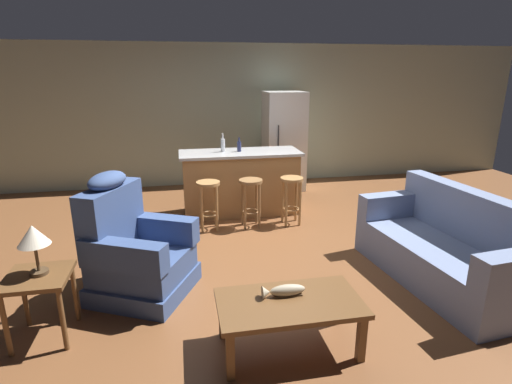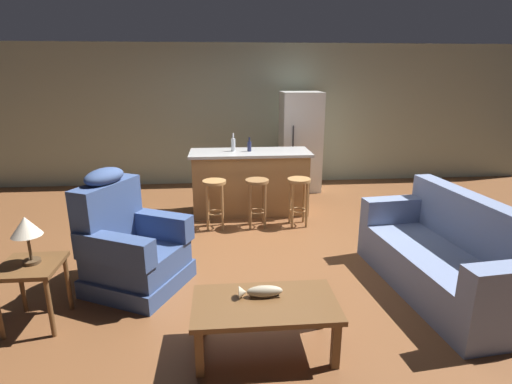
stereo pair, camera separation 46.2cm
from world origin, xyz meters
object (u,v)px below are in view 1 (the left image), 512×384
Objects in this scene: kitchen_island at (240,182)px; bottle_short_amber at (223,145)px; recliner_near_lamp at (135,252)px; end_table at (39,286)px; table_lamp at (33,238)px; bar_stool_left at (208,197)px; coffee_table at (289,307)px; refrigerator at (284,141)px; couch at (447,250)px; bar_stool_middle at (251,194)px; bottle_tall_green at (239,146)px; fish_figurine at (283,291)px; bar_stool_right at (292,192)px.

bottle_short_amber is (-0.25, 0.04, 0.57)m from kitchen_island.
recliner_near_lamp reaches higher than end_table.
table_lamp is 0.60× the size of bar_stool_left.
kitchen_island is (0.12, 3.24, 0.11)m from coffee_table.
bottle_short_amber is (1.78, 2.77, 0.59)m from end_table.
table_lamp reaches higher than end_table.
table_lamp is at bearing -127.61° from refrigerator.
end_table is at bearing 165.00° from coffee_table.
coffee_table is 1.96× the size of end_table.
couch is 2.90× the size of bar_stool_middle.
table_lamp is (-0.66, -0.58, 0.45)m from recliner_near_lamp.
bottle_tall_green reaches higher than coffee_table.
bottle_short_amber is (-2.00, 2.55, 0.71)m from couch.
table_lamp is 0.60× the size of bar_stool_middle.
coffee_table is 0.56× the size of couch.
bottle_tall_green is at bearing 87.43° from fish_figurine.
bottle_short_amber reaches higher than recliner_near_lamp.
end_table is at bearing -141.75° from bar_stool_right.
coffee_table is 1.98m from end_table.
bar_stool_middle is at bearing 85.47° from fish_figurine.
bar_stool_right is at bearing -44.96° from kitchen_island.
refrigerator is at bearing 75.88° from coffee_table.
couch is at bearing -55.03° from bottle_tall_green.
coffee_table is 0.62× the size of refrigerator.
couch is (1.87, 0.74, -0.02)m from coffee_table.
bar_stool_left reaches higher than coffee_table.
bottle_short_amber reaches higher than bar_stool_left.
bar_stool_left is (1.48, 2.08, -0.40)m from table_lamp.
couch is at bearing -78.45° from refrigerator.
bar_stool_middle is (0.05, -0.63, -0.01)m from kitchen_island.
refrigerator is 8.36× the size of bottle_tall_green.
refrigerator reaches higher than coffee_table.
bar_stool_middle is (2.07, 2.08, -0.40)m from table_lamp.
couch is at bearing -51.87° from bottle_short_amber.
bar_stool_middle reaches higher than end_table.
coffee_table is 1.66m from recliner_near_lamp.
refrigerator is at bearing 78.78° from bar_stool_right.
recliner_near_lamp is 0.90m from end_table.
bar_stool_middle is (0.17, 2.61, 0.11)m from coffee_table.
bar_stool_middle is 2.10m from refrigerator.
coffee_table is 3.32m from bottle_tall_green.
refrigerator is (3.03, 3.93, 0.42)m from end_table.
bottle_short_amber is (0.29, 0.67, 0.58)m from bar_stool_left.
refrigerator is at bearing 50.36° from kitchen_island.
bar_stool_middle reaches higher than coffee_table.
coffee_table is 3.25m from kitchen_island.
bar_stool_middle is 3.23× the size of bottle_tall_green.
end_table is 3.39m from bar_stool_right.
bottle_tall_green is (-1.76, 2.52, 0.69)m from couch.
bottle_short_amber is (-0.10, 3.21, 0.59)m from fish_figurine.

